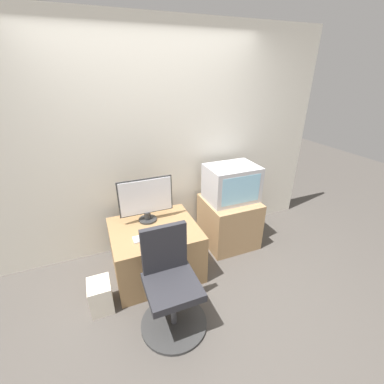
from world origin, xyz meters
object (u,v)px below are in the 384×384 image
(crt_tv, at_px, (232,183))
(office_chair, at_px, (171,289))
(keyboard, at_px, (152,236))
(mouse, at_px, (174,230))
(main_monitor, at_px, (146,199))
(cardboard_box_lower, at_px, (101,296))

(crt_tv, height_order, office_chair, crt_tv)
(keyboard, height_order, crt_tv, crt_tv)
(keyboard, distance_m, office_chair, 0.58)
(crt_tv, bearing_deg, office_chair, -140.40)
(mouse, bearing_deg, main_monitor, 123.88)
(keyboard, distance_m, mouse, 0.25)
(main_monitor, distance_m, crt_tv, 1.07)
(main_monitor, distance_m, office_chair, 0.98)
(main_monitor, height_order, cardboard_box_lower, main_monitor)
(office_chair, bearing_deg, mouse, 68.08)
(cardboard_box_lower, bearing_deg, mouse, 11.94)
(keyboard, relative_size, crt_tv, 0.60)
(keyboard, bearing_deg, mouse, 4.43)
(mouse, bearing_deg, keyboard, -175.57)
(main_monitor, relative_size, keyboard, 1.59)
(keyboard, bearing_deg, crt_tv, 17.94)
(keyboard, bearing_deg, main_monitor, 83.28)
(mouse, xyz_separation_m, office_chair, (-0.22, -0.56, -0.21))
(office_chair, height_order, cardboard_box_lower, office_chair)
(keyboard, height_order, cardboard_box_lower, keyboard)
(keyboard, xyz_separation_m, mouse, (0.25, 0.02, 0.01))
(mouse, relative_size, crt_tv, 0.11)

